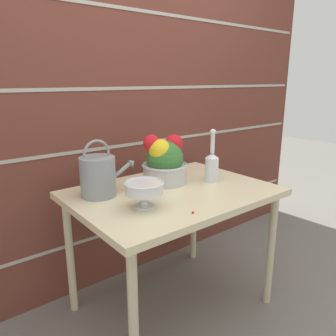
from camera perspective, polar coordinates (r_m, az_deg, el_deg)
The scene contains 8 objects.
ground_plane at distance 2.17m, azimuth 0.70°, elevation -22.68°, with size 12.00×12.00×0.00m, color slate.
brick_wall at distance 2.16m, azimuth -8.12°, elevation 8.82°, with size 3.60×0.08×2.20m.
patio_table at distance 1.84m, azimuth 0.77°, elevation -6.07°, with size 1.09×0.79×0.74m.
watering_can at distance 1.74m, azimuth -12.01°, elevation -1.29°, with size 0.33×0.18×0.30m.
crystal_pedestal_bowl at distance 1.55m, azimuth -4.18°, elevation -3.66°, with size 0.19×0.19×0.13m.
flower_planter at distance 1.92m, azimuth -0.65°, elevation 1.15°, with size 0.27×0.27×0.29m.
glass_decanter at distance 1.96m, azimuth 7.64°, elevation 0.58°, with size 0.08×0.08×0.32m.
fallen_petal at distance 1.52m, azimuth 4.36°, elevation -7.75°, with size 0.01×0.01×0.01m.
Camera 1 is at (-1.08, -1.33, 1.33)m, focal length 35.00 mm.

